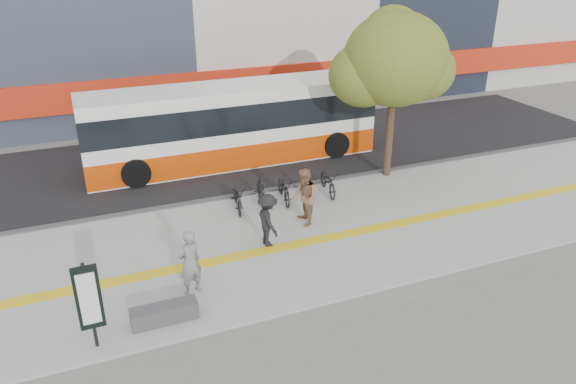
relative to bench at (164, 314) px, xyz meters
name	(u,v)px	position (x,y,z in m)	size (l,w,h in m)	color
ground	(251,276)	(2.60, 1.20, -0.30)	(120.00, 120.00, 0.00)	slate
sidewalk	(235,249)	(2.60, 2.70, -0.27)	(40.00, 7.00, 0.08)	gray
tactile_strip	(240,256)	(2.60, 2.20, -0.22)	(40.00, 0.45, 0.01)	yellow
street	(183,164)	(2.60, 10.20, -0.28)	(40.00, 8.00, 0.06)	black
curb	(207,201)	(2.60, 6.20, -0.23)	(40.00, 0.25, 0.14)	#38383B
bench	(164,314)	(0.00, 0.00, 0.00)	(1.60, 0.45, 0.45)	#38383B
signboard	(89,299)	(-1.60, -0.31, 1.06)	(0.55, 0.10, 2.20)	black
street_tree	(393,61)	(9.78, 6.02, 4.21)	(4.40, 3.80, 6.31)	#39281A
bus	(233,126)	(4.68, 9.70, 1.25)	(11.94, 2.83, 3.18)	white
bicycle_row	(284,188)	(5.18, 5.20, 0.26)	(4.37, 1.86, 1.04)	black
seated_woman	(190,262)	(0.88, 0.94, 0.69)	(0.66, 0.44, 1.82)	black
pedestrian_tan	(304,197)	(5.13, 3.34, 0.72)	(0.92, 0.72, 1.90)	#8A6243
pedestrian_dark	(268,220)	(3.58, 2.50, 0.61)	(1.08, 0.62, 1.67)	black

